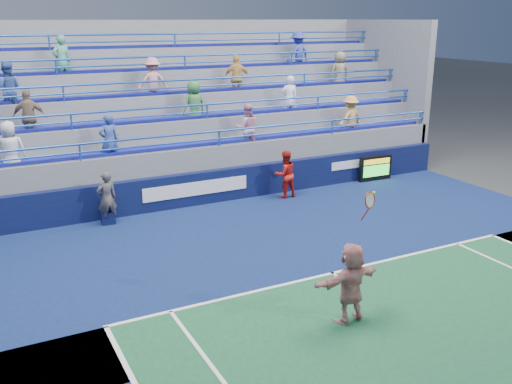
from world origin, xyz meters
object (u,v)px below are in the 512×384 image
serve_speed_board (375,168)px  judge_chair (108,216)px  ball_girl (285,174)px  tennis_player (351,283)px  line_judge (107,198)px

serve_speed_board → judge_chair: serve_speed_board is taller
judge_chair → ball_girl: size_ratio=0.42×
tennis_player → line_judge: size_ratio=1.65×
tennis_player → line_judge: bearing=110.9°
judge_chair → line_judge: bearing=-94.1°
tennis_player → judge_chair: bearing=110.6°
judge_chair → serve_speed_board: bearing=0.7°
serve_speed_board → tennis_player: tennis_player is taller
serve_speed_board → tennis_player: size_ratio=0.51×
judge_chair → tennis_player: tennis_player is taller
serve_speed_board → tennis_player: (-7.13, -8.14, 0.37)m
ball_girl → line_judge: bearing=-0.8°
judge_chair → tennis_player: 8.58m
line_judge → ball_girl: line_judge is taller
judge_chair → line_judge: (-0.01, -0.11, 0.60)m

